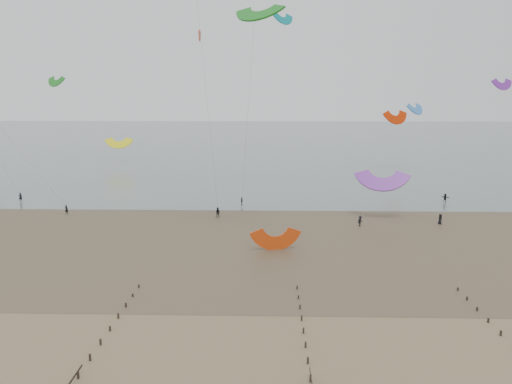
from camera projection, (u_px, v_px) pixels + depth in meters
The scene contains 6 objects.
ground at pixel (260, 341), 44.64m from camera, with size 500.00×500.00×0.00m, color brown.
sea_and_shore at pixel (238, 234), 78.47m from camera, with size 500.00×665.00×0.03m.
kitesurfer_lead at pixel (67, 209), 91.10m from camera, with size 0.62×0.41×1.69m, color black.
kitesurfers at pixel (373, 208), 91.98m from camera, with size 104.73×20.49×1.83m.
grounded_kite at pixel (276, 250), 70.51m from camera, with size 6.06×3.18×4.62m, color #D63F0D, non-canonical shape.
kites_airborne at pixel (233, 103), 125.67m from camera, with size 250.89×113.54×40.39m.
Camera 1 is at (0.68, -41.17, 21.79)m, focal length 35.00 mm.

